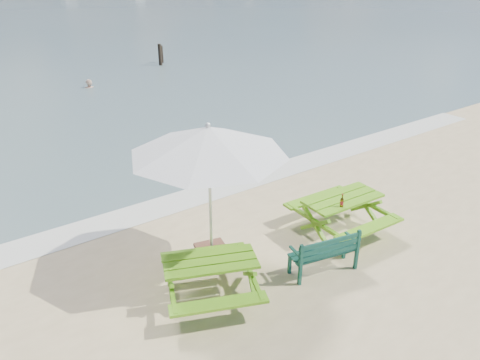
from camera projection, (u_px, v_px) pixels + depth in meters
foam_strip at (190, 198)px, 11.04m from camera, size 22.00×0.90×0.01m
picnic_table_left at (211, 279)px, 7.67m from camera, size 2.03×2.13×0.72m
picnic_table_right at (341, 215)px, 9.55m from camera, size 1.71×1.88×0.78m
park_bench at (323, 259)px, 8.37m from camera, size 1.31×0.67×0.77m
side_table at (212, 255)px, 8.58m from camera, size 0.65×0.65×0.35m
patio_umbrella at (208, 141)px, 7.63m from camera, size 3.25×3.25×2.66m
beer_bottle at (342, 202)px, 9.00m from camera, size 0.07×0.07×0.27m
swimmer at (90, 97)px, 20.81m from camera, size 0.60×0.41×1.58m
mooring_pilings at (161, 56)px, 25.09m from camera, size 0.57×0.77×1.32m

